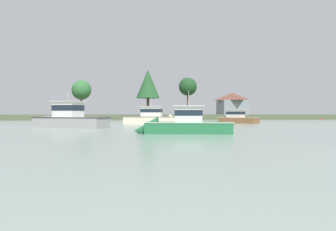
# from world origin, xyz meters

# --- Properties ---
(far_shore_bank) EXTENTS (194.62, 59.48, 1.06)m
(far_shore_bank) POSITION_xyz_m (0.00, 98.32, 0.53)
(far_shore_bank) COLOR #4C563D
(far_shore_bank) RESTS_ON ground
(cruiser_green) EXTENTS (7.52, 3.76, 3.99)m
(cruiser_green) POSITION_xyz_m (-5.20, 15.56, 0.43)
(cruiser_green) COLOR #236B3D
(cruiser_green) RESTS_ON ground
(cruiser_wood) EXTENTS (5.63, 6.41, 3.65)m
(cruiser_wood) POSITION_xyz_m (8.43, 42.41, 0.49)
(cruiser_wood) COLOR brown
(cruiser_wood) RESTS_ON ground
(cruiser_grey) EXTENTS (8.71, 6.50, 4.54)m
(cruiser_grey) POSITION_xyz_m (-14.66, 27.68, 0.59)
(cruiser_grey) COLOR gray
(cruiser_grey) RESTS_ON ground
(cruiser_cream) EXTENTS (8.80, 4.59, 4.60)m
(cruiser_cream) POSITION_xyz_m (-3.58, 40.84, 0.57)
(cruiser_cream) COLOR beige
(cruiser_cream) RESTS_ON ground
(mooring_buoy_red) EXTENTS (0.41, 0.41, 0.46)m
(mooring_buoy_red) POSITION_xyz_m (34.47, 61.74, 0.07)
(mooring_buoy_red) COLOR red
(mooring_buoy_red) RESTS_ON ground
(shore_tree_center_right) EXTENTS (4.65, 4.65, 9.54)m
(shore_tree_center_right) POSITION_xyz_m (10.09, 83.18, 8.23)
(shore_tree_center_right) COLOR brown
(shore_tree_center_right) RESTS_ON far_shore_bank
(shore_tree_center) EXTENTS (5.32, 5.32, 9.39)m
(shore_tree_center) POSITION_xyz_m (-17.22, 93.80, 7.75)
(shore_tree_center) COLOR brown
(shore_tree_center) RESTS_ON far_shore_bank
(shore_tree_right_mid) EXTENTS (5.43, 5.43, 10.55)m
(shore_tree_right_mid) POSITION_xyz_m (-0.98, 75.75, 8.24)
(shore_tree_right_mid) COLOR brown
(shore_tree_right_mid) RESTS_ON far_shore_bank
(cottage_eastern) EXTENTS (9.32, 9.84, 7.27)m
(cottage_eastern) POSITION_xyz_m (31.32, 110.41, 4.83)
(cottage_eastern) COLOR gray
(cottage_eastern) RESTS_ON far_shore_bank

